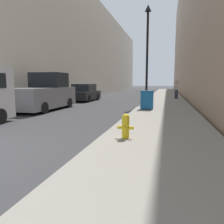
# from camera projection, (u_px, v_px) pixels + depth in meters

# --- Properties ---
(sidewalk_right) EXTENTS (3.38, 60.00, 0.16)m
(sidewalk_right) POSITION_uv_depth(u_px,v_px,m) (165.00, 99.00, 20.85)
(sidewalk_right) COLOR gray
(sidewalk_right) RESTS_ON ground
(building_left_glass) EXTENTS (12.00, 60.00, 12.54)m
(building_left_glass) POSITION_uv_depth(u_px,v_px,m) (60.00, 50.00, 31.32)
(building_left_glass) COLOR beige
(building_left_glass) RESTS_ON ground
(fire_hydrant) EXTENTS (0.44, 0.33, 0.67)m
(fire_hydrant) POSITION_uv_depth(u_px,v_px,m) (126.00, 125.00, 5.92)
(fire_hydrant) COLOR yellow
(fire_hydrant) RESTS_ON sidewalk_right
(trash_bin) EXTENTS (0.70, 0.65, 1.04)m
(trash_bin) POSITION_uv_depth(u_px,v_px,m) (147.00, 100.00, 12.30)
(trash_bin) COLOR #19609E
(trash_bin) RESTS_ON sidewalk_right
(lamppost) EXTENTS (0.45, 0.45, 6.84)m
(lamppost) POSITION_uv_depth(u_px,v_px,m) (147.00, 46.00, 15.43)
(lamppost) COLOR black
(lamppost) RESTS_ON sidewalk_right
(pickup_truck) EXTENTS (2.26, 4.98, 2.27)m
(pickup_truck) POSITION_uv_depth(u_px,v_px,m) (43.00, 94.00, 13.36)
(pickup_truck) COLOR slate
(pickup_truck) RESTS_ON ground
(parked_sedan_near) EXTENTS (1.92, 4.06, 1.52)m
(parked_sedan_near) POSITION_uv_depth(u_px,v_px,m) (84.00, 93.00, 19.68)
(parked_sedan_near) COLOR black
(parked_sedan_near) RESTS_ON ground
(pedestrian_on_sidewalk) EXTENTS (0.35, 0.23, 1.72)m
(pedestrian_on_sidewalk) POSITION_uv_depth(u_px,v_px,m) (176.00, 89.00, 20.22)
(pedestrian_on_sidewalk) COLOR #2D3347
(pedestrian_on_sidewalk) RESTS_ON sidewalk_right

